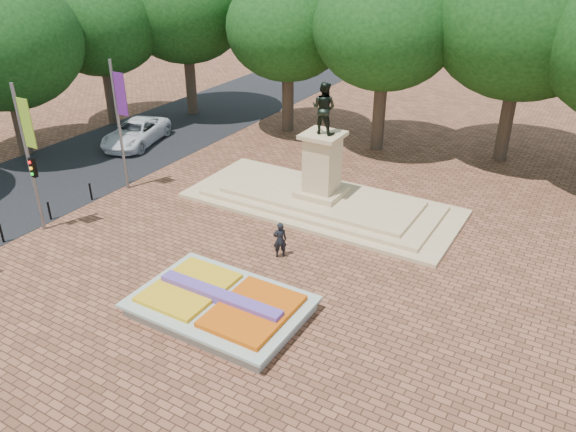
{
  "coord_description": "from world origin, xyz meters",
  "views": [
    {
      "loc": [
        11.77,
        -15.33,
        12.83
      ],
      "look_at": [
        1.32,
        2.4,
        2.2
      ],
      "focal_mm": 35.0,
      "sensor_mm": 36.0,
      "label": 1
    }
  ],
  "objects_px": {
    "flower_bed": "(221,305)",
    "van": "(136,133)",
    "monument": "(321,190)",
    "pedestrian": "(280,240)"
  },
  "relations": [
    {
      "from": "flower_bed",
      "to": "van",
      "type": "height_order",
      "value": "van"
    },
    {
      "from": "van",
      "to": "pedestrian",
      "type": "relative_size",
      "value": 3.43
    },
    {
      "from": "van",
      "to": "flower_bed",
      "type": "bearing_deg",
      "value": -52.18
    },
    {
      "from": "monument",
      "to": "van",
      "type": "relative_size",
      "value": 2.46
    },
    {
      "from": "monument",
      "to": "van",
      "type": "height_order",
      "value": "monument"
    },
    {
      "from": "monument",
      "to": "pedestrian",
      "type": "xyz_separation_m",
      "value": [
        0.81,
        -5.42,
        -0.05
      ]
    },
    {
      "from": "monument",
      "to": "pedestrian",
      "type": "distance_m",
      "value": 5.48
    },
    {
      "from": "van",
      "to": "pedestrian",
      "type": "bearing_deg",
      "value": -40.39
    },
    {
      "from": "flower_bed",
      "to": "pedestrian",
      "type": "height_order",
      "value": "pedestrian"
    },
    {
      "from": "flower_bed",
      "to": "van",
      "type": "xyz_separation_m",
      "value": [
        -15.8,
        11.96,
        0.41
      ]
    }
  ]
}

